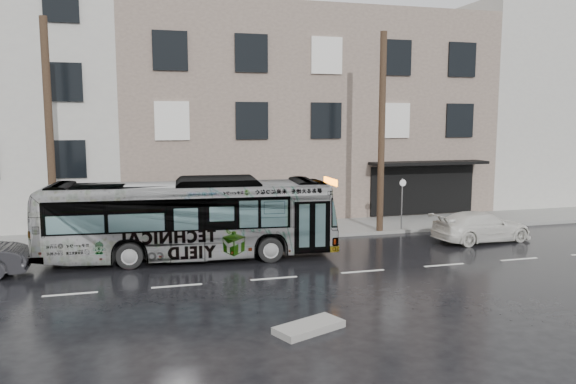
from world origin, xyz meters
name	(u,v)px	position (x,y,z in m)	size (l,w,h in m)	color
ground	(258,260)	(0.00, 0.00, 0.00)	(120.00, 120.00, 0.00)	black
sidewalk	(235,233)	(0.00, 4.90, 0.07)	(90.00, 3.60, 0.15)	gray
building_taupe	(293,115)	(5.00, 12.70, 5.50)	(20.00, 12.00, 11.00)	gray
building_filler	(556,108)	(24.00, 12.70, 6.00)	(18.00, 12.00, 12.00)	#BBBAB1
utility_pole_front	(382,133)	(6.50, 3.30, 4.65)	(0.30, 0.30, 9.00)	#413020
utility_pole_rear	(50,136)	(-7.50, 3.30, 4.65)	(0.30, 0.30, 9.00)	#413020
sign_post	(402,204)	(7.60, 3.30, 1.35)	(0.06, 0.06, 2.40)	slate
bus	(190,219)	(-2.42, 0.97, 1.54)	(2.59, 11.06, 3.08)	#B2B2B2
white_sedan	(481,227)	(10.09, 0.66, 0.65)	(1.82, 4.47, 1.30)	silver
slush_pile	(309,327)	(-0.28, -7.25, 0.09)	(1.80, 0.80, 0.18)	#A3A19A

